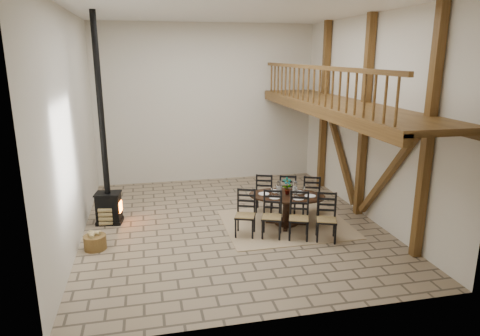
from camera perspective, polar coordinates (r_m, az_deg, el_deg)
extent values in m
plane|color=#8B765C|center=(10.63, -1.12, -7.45)|extent=(8.00, 8.00, 0.00)
cube|color=beige|center=(13.86, -4.49, 8.47)|extent=(7.00, 0.02, 5.00)
cube|color=beige|center=(6.16, 6.16, 0.32)|extent=(7.00, 0.02, 5.00)
cube|color=beige|center=(9.89, -21.58, 4.90)|extent=(0.02, 8.00, 5.00)
cube|color=beige|center=(11.17, 16.81, 6.34)|extent=(0.02, 8.00, 5.00)
cube|color=white|center=(9.88, -1.27, 20.47)|extent=(7.00, 8.00, 0.02)
cube|color=brown|center=(9.03, 23.80, 3.81)|extent=(0.18, 0.18, 5.00)
cube|color=brown|center=(11.11, 16.27, 6.34)|extent=(0.18, 0.18, 5.00)
cube|color=brown|center=(13.34, 11.14, 7.99)|extent=(0.18, 0.18, 5.00)
cube|color=brown|center=(10.27, 19.12, -0.84)|extent=(0.14, 2.16, 2.54)
cube|color=brown|center=(12.40, 13.17, 2.21)|extent=(0.14, 2.16, 2.54)
cube|color=brown|center=(11.07, 16.38, 7.87)|extent=(0.20, 7.80, 0.20)
cube|color=brown|center=(10.76, 13.19, 8.16)|extent=(1.60, 7.80, 0.12)
cube|color=brown|center=(10.49, 9.67, 7.62)|extent=(0.18, 7.80, 0.22)
cube|color=brown|center=(10.41, 9.92, 13.09)|extent=(0.09, 7.60, 0.09)
cube|color=brown|center=(10.43, 9.81, 10.78)|extent=(0.06, 7.60, 0.86)
cube|color=tan|center=(10.65, 6.15, -7.42)|extent=(3.00, 2.50, 0.02)
ellipsoid|color=black|center=(10.40, 6.26, -3.70)|extent=(2.12, 1.69, 0.04)
cylinder|color=black|center=(10.53, 6.21, -5.66)|extent=(0.18, 0.18, 0.68)
cylinder|color=black|center=(10.64, 6.16, -7.22)|extent=(0.57, 0.57, 0.06)
cube|color=olive|center=(9.79, 0.69, -6.39)|extent=(0.57, 0.55, 0.04)
cube|color=black|center=(9.89, 0.69, -7.75)|extent=(0.55, 0.55, 0.47)
cube|color=black|center=(9.87, 0.84, -4.45)|extent=(0.37, 0.17, 0.61)
cube|color=olive|center=(9.74, 4.26, -6.55)|extent=(0.57, 0.55, 0.04)
cube|color=black|center=(9.83, 4.23, -7.92)|extent=(0.55, 0.55, 0.47)
cube|color=black|center=(9.82, 4.37, -4.60)|extent=(0.37, 0.17, 0.61)
cube|color=olive|center=(9.72, 7.85, -6.69)|extent=(0.57, 0.55, 0.04)
cube|color=black|center=(9.82, 7.80, -8.06)|extent=(0.55, 0.55, 0.47)
cube|color=black|center=(9.80, 7.92, -4.74)|extent=(0.37, 0.17, 0.61)
cube|color=olive|center=(9.75, 11.45, -6.80)|extent=(0.57, 0.55, 0.04)
cube|color=black|center=(9.84, 11.37, -8.17)|extent=(0.55, 0.55, 0.47)
cube|color=black|center=(9.83, 11.47, -4.86)|extent=(0.37, 0.17, 0.61)
cube|color=olive|center=(11.28, 3.28, -3.50)|extent=(0.57, 0.55, 0.04)
cube|color=black|center=(11.36, 3.26, -4.71)|extent=(0.55, 0.55, 0.47)
cube|color=black|center=(11.01, 3.22, -2.41)|extent=(0.37, 0.17, 0.61)
cube|color=olive|center=(11.25, 6.37, -3.62)|extent=(0.57, 0.55, 0.04)
cube|color=black|center=(11.33, 6.33, -4.83)|extent=(0.55, 0.55, 0.47)
cube|color=black|center=(10.98, 6.38, -2.53)|extent=(0.37, 0.17, 0.61)
cube|color=olive|center=(11.25, 9.47, -3.73)|extent=(0.57, 0.55, 0.04)
cube|color=black|center=(11.33, 9.41, -4.94)|extent=(0.55, 0.55, 0.47)
cube|color=black|center=(10.98, 9.55, -2.64)|extent=(0.37, 0.17, 0.61)
cube|color=white|center=(10.39, 6.27, -3.56)|extent=(1.58, 1.16, 0.01)
cube|color=white|center=(10.37, 6.28, -3.12)|extent=(0.96, 0.60, 0.18)
cylinder|color=white|center=(10.35, 5.29, -2.66)|extent=(0.12, 0.12, 0.34)
cylinder|color=white|center=(10.34, 7.30, -2.74)|extent=(0.12, 0.12, 0.34)
cylinder|color=white|center=(10.38, 5.27, -3.14)|extent=(0.06, 0.06, 0.16)
cylinder|color=white|center=(10.37, 7.29, -3.21)|extent=(0.06, 0.06, 0.16)
imported|color=#4C723F|center=(10.38, 6.31, -2.39)|extent=(0.26, 0.22, 0.42)
cube|color=black|center=(11.15, -16.95, -6.77)|extent=(0.67, 0.55, 0.09)
cube|color=black|center=(11.02, -17.09, -4.97)|extent=(0.61, 0.50, 0.65)
cube|color=#FF590C|center=(10.96, -15.62, -4.97)|extent=(0.06, 0.26, 0.26)
cube|color=black|center=(10.91, -17.23, -3.27)|extent=(0.66, 0.54, 0.04)
cylinder|color=black|center=(10.47, -18.13, 7.87)|extent=(0.14, 0.14, 4.22)
cylinder|color=brown|center=(9.78, -18.75, -9.37)|extent=(0.47, 0.47, 0.31)
cube|color=tan|center=(9.70, -18.84, -8.34)|extent=(0.25, 0.25, 0.09)
cube|color=tan|center=(10.98, -17.41, -6.14)|extent=(0.36, 0.27, 0.45)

